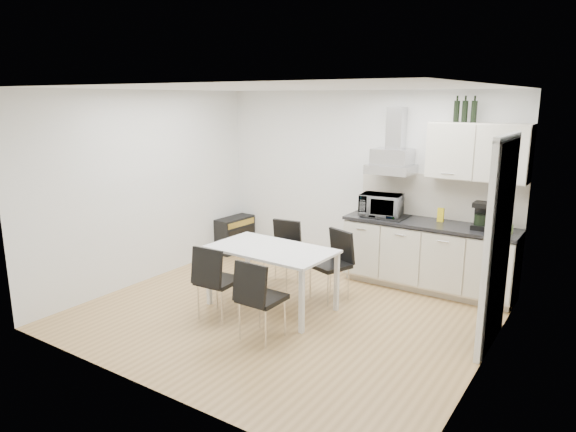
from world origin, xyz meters
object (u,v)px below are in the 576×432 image
at_px(dining_table, 272,254).
at_px(chair_near_left, 219,282).
at_px(floor_speaker, 284,247).
at_px(guitar_amp, 235,234).
at_px(chair_near_right, 262,299).
at_px(kitchenette, 433,229).
at_px(chair_far_left, 281,255).
at_px(chair_far_right, 330,266).

bearing_deg(dining_table, chair_near_left, -117.70).
height_order(chair_near_left, floor_speaker, chair_near_left).
distance_m(dining_table, floor_speaker, 2.18).
bearing_deg(guitar_amp, chair_near_right, -42.15).
bearing_deg(chair_near_left, kitchenette, 49.44).
height_order(chair_far_left, chair_near_left, same).
xyz_separation_m(chair_far_right, guitar_amp, (-2.33, 0.98, -0.15)).
bearing_deg(floor_speaker, chair_near_right, -65.19).
distance_m(chair_near_left, chair_near_right, 0.74).
height_order(chair_far_left, chair_far_right, same).
bearing_deg(kitchenette, chair_near_right, -112.81).
xyz_separation_m(chair_far_right, floor_speaker, (-1.51, 1.23, -0.31)).
xyz_separation_m(chair_near_right, floor_speaker, (-1.44, 2.56, -0.31)).
xyz_separation_m(kitchenette, chair_far_left, (-1.72, -1.01, -0.39)).
relative_size(kitchenette, guitar_amp, 3.57).
xyz_separation_m(chair_far_left, chair_far_right, (0.78, -0.06, 0.00)).
xyz_separation_m(chair_near_left, guitar_amp, (-1.53, 2.17, -0.15)).
bearing_deg(floor_speaker, dining_table, -64.78).
relative_size(chair_far_right, floor_speaker, 3.31).
distance_m(chair_near_left, guitar_amp, 2.66).
bearing_deg(dining_table, floor_speaker, 121.84).
bearing_deg(chair_near_left, chair_far_left, 86.37).
xyz_separation_m(dining_table, guitar_amp, (-1.87, 1.58, -0.39)).
bearing_deg(kitchenette, chair_far_right, -131.49).
bearing_deg(chair_near_right, chair_near_left, 169.76).
bearing_deg(floor_speaker, chair_far_left, -62.59).
bearing_deg(chair_far_left, dining_table, 108.36).
bearing_deg(chair_far_right, chair_near_right, 106.98).
distance_m(dining_table, chair_far_left, 0.77).
height_order(chair_far_left, floor_speaker, chair_far_left).
height_order(chair_far_right, guitar_amp, chair_far_right).
relative_size(chair_far_left, chair_near_left, 1.00).
relative_size(chair_far_left, chair_near_right, 1.00).
bearing_deg(chair_near_right, kitchenette, 68.34).
distance_m(kitchenette, guitar_amp, 3.31).
height_order(chair_far_left, guitar_amp, chair_far_left).
bearing_deg(guitar_amp, chair_far_left, -27.22).
relative_size(kitchenette, chair_near_right, 2.86).
bearing_deg(chair_near_left, dining_table, 57.27).
bearing_deg(chair_near_right, dining_table, 119.47).
xyz_separation_m(chair_far_left, floor_speaker, (-0.73, 1.17, -0.31)).
distance_m(chair_far_left, floor_speaker, 1.41).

